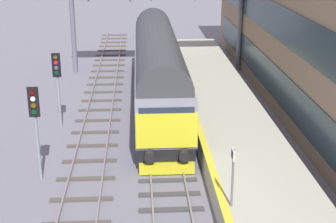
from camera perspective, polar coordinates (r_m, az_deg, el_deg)
name	(u,v)px	position (r m, az deg, el deg)	size (l,w,h in m)	color
ground_plane	(164,152)	(24.28, -0.45, -4.65)	(140.00, 140.00, 0.00)	slate
track_main	(164,151)	(24.26, -0.45, -4.54)	(2.50, 60.00, 0.15)	gray
track_adjacent_west	(91,153)	(24.35, -8.76, -4.68)	(2.50, 60.00, 0.15)	gray
station_platform	(238,141)	(24.51, 7.99, -3.33)	(4.00, 44.00, 1.01)	#B8B69E
station_building	(322,28)	(28.85, 17.15, 9.11)	(4.42, 40.98, 10.26)	#8E755B
diesel_locomotive	(158,65)	(30.16, -1.17, 5.26)	(2.74, 19.08, 4.68)	black
signal_post_near	(35,120)	(21.30, -14.84, -0.98)	(0.44, 0.22, 4.17)	gray
signal_post_mid	(57,80)	(27.04, -12.46, 3.56)	(0.44, 0.22, 4.13)	gray
platform_number_sign	(233,169)	(17.28, 7.37, -6.55)	(0.10, 0.44, 2.16)	slate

